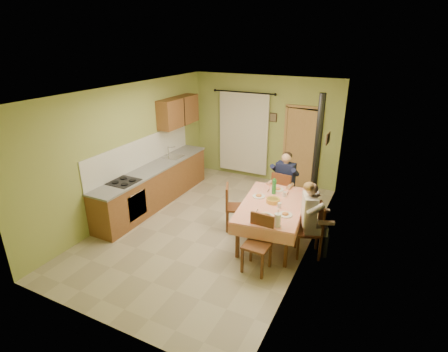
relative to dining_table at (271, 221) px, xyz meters
The scene contains 17 objects.
floor 1.32m from the dining_table, behind, with size 4.00×6.00×0.01m, color tan.
room_shell 1.92m from the dining_table, behind, with size 4.04×6.04×2.82m.
kitchen_run 2.98m from the dining_table, behind, with size 0.64×3.64×1.56m.
upper_cabinets 3.80m from the dining_table, 152.85° to the left, with size 0.35×1.40×0.70m, color brown.
curtain 3.43m from the dining_table, 123.10° to the left, with size 1.70×0.07×2.22m.
doorway 2.90m from the dining_table, 94.42° to the left, with size 0.96×0.22×2.15m.
dining_table is the anchor object (origin of this frame).
tableware 0.45m from the dining_table, 67.21° to the right, with size 0.95×1.60×0.33m.
chair_far 1.14m from the dining_table, 96.05° to the left, with size 0.47×0.47×1.00m.
chair_near 1.05m from the dining_table, 83.97° to the right, with size 0.43×0.43×0.98m.
chair_right 0.82m from the dining_table, 14.82° to the right, with size 0.56×0.56×1.00m.
chair_left 0.80m from the dining_table, behind, with size 0.53×0.53×0.96m.
man_far 1.25m from the dining_table, 95.90° to the left, with size 0.60×0.49×1.39m.
man_right 0.94m from the dining_table, 15.44° to the right, with size 0.59×0.65×1.39m.
stove_flue 1.03m from the dining_table, 37.04° to the left, with size 0.24×0.24×2.80m.
picture_back 3.32m from the dining_table, 109.56° to the left, with size 0.19×0.03×0.23m, color black.
picture_right 1.96m from the dining_table, 56.80° to the left, with size 0.03×0.31×0.21m, color brown.
Camera 1 is at (3.08, -5.60, 3.71)m, focal length 28.00 mm.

